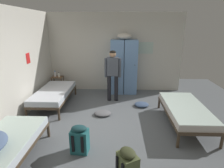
{
  "coord_description": "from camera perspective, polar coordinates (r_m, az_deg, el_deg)",
  "views": [
    {
      "loc": [
        0.17,
        -4.03,
        2.31
      ],
      "look_at": [
        0.0,
        0.26,
        0.95
      ],
      "focal_mm": 29.88,
      "sensor_mm": 36.0,
      "label": 1
    }
  ],
  "objects": [
    {
      "name": "backpack_olive",
      "position": [
        3.12,
        4.92,
        -23.64
      ],
      "size": [
        0.41,
        0.4,
        0.55
      ],
      "color": "#566038",
      "rests_on": "ground_plane"
    },
    {
      "name": "locker_bank",
      "position": [
        6.47,
        3.63,
        5.6
      ],
      "size": [
        0.9,
        0.55,
        2.07
      ],
      "color": "#6B93C6",
      "rests_on": "ground_plane"
    },
    {
      "name": "clothes_pile_denim",
      "position": [
        5.66,
        9.06,
        -6.19
      ],
      "size": [
        0.42,
        0.39,
        0.1
      ],
      "color": "#42567A",
      "rests_on": "ground_plane"
    },
    {
      "name": "clothes_pile_grey",
      "position": [
        5.07,
        -2.82,
        -8.92
      ],
      "size": [
        0.46,
        0.37,
        0.09
      ],
      "color": "slate",
      "rests_on": "ground_plane"
    },
    {
      "name": "shelf_unit",
      "position": [
        6.91,
        -16.22,
        0.37
      ],
      "size": [
        0.38,
        0.3,
        0.57
      ],
      "color": "brown",
      "rests_on": "ground_plane"
    },
    {
      "name": "backpack_teal",
      "position": [
        3.7,
        -9.8,
        -16.36
      ],
      "size": [
        0.34,
        0.36,
        0.55
      ],
      "color": "#23666B",
      "rests_on": "ground_plane"
    },
    {
      "name": "bed_left_rear",
      "position": [
        5.79,
        -17.35,
        -2.7
      ],
      "size": [
        0.9,
        1.9,
        0.49
      ],
      "color": "#473828",
      "rests_on": "ground_plane"
    },
    {
      "name": "water_bottle",
      "position": [
        6.87,
        -17.03,
        2.96
      ],
      "size": [
        0.06,
        0.06,
        0.21
      ],
      "color": "white",
      "rests_on": "shelf_unit"
    },
    {
      "name": "lotion_bottle",
      "position": [
        6.77,
        -15.98,
        2.71
      ],
      "size": [
        0.05,
        0.05,
        0.17
      ],
      "color": "white",
      "rests_on": "shelf_unit"
    },
    {
      "name": "bed_left_front",
      "position": [
        3.72,
        -30.74,
        -16.41
      ],
      "size": [
        0.9,
        1.9,
        0.49
      ],
      "color": "#473828",
      "rests_on": "ground_plane"
    },
    {
      "name": "person_traveler",
      "position": [
        5.71,
        0.23,
        3.92
      ],
      "size": [
        0.5,
        0.2,
        1.59
      ],
      "color": "black",
      "rests_on": "ground_plane"
    },
    {
      "name": "bed_right",
      "position": [
        4.81,
        21.54,
        -7.39
      ],
      "size": [
        0.9,
        1.9,
        0.49
      ],
      "color": "#473828",
      "rests_on": "ground_plane"
    },
    {
      "name": "ground_plane",
      "position": [
        4.65,
        -0.13,
        -12.21
      ],
      "size": [
        8.25,
        8.25,
        0.0
      ],
      "primitive_type": "plane",
      "color": "slate"
    },
    {
      "name": "room_backdrop",
      "position": [
        5.54,
        -12.38,
        7.38
      ],
      "size": [
        4.74,
        5.21,
        2.73
      ],
      "color": "beige",
      "rests_on": "ground_plane"
    }
  ]
}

